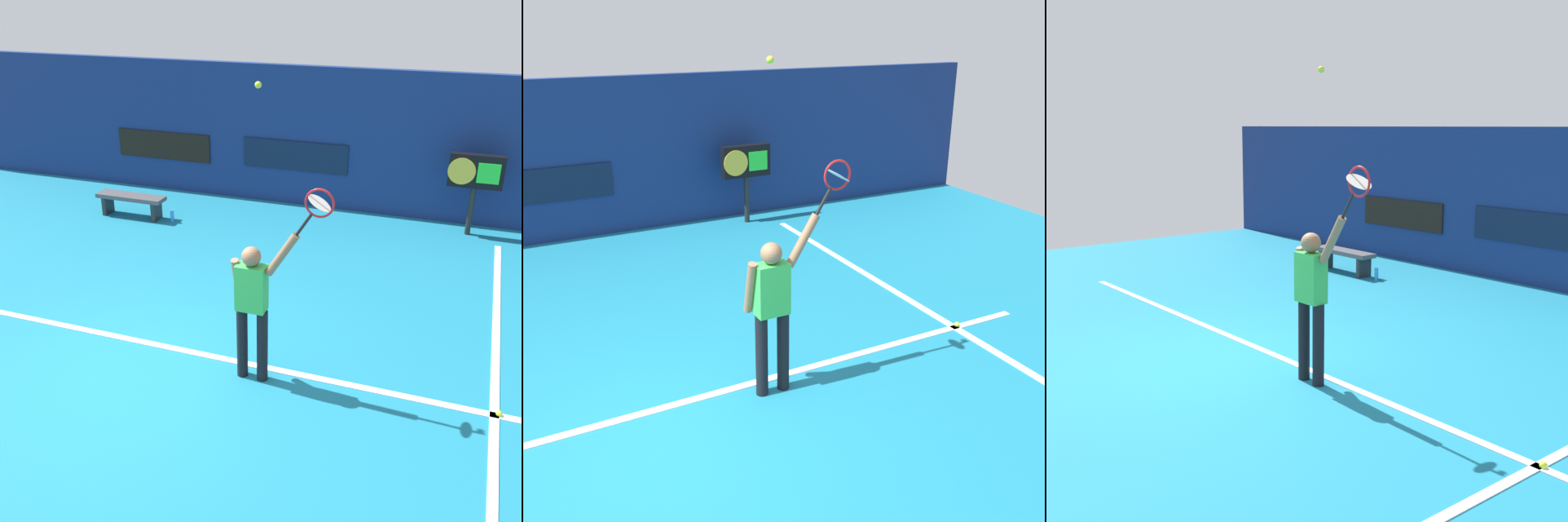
{
  "view_description": "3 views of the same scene",
  "coord_description": "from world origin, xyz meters",
  "views": [
    {
      "loc": [
        3.49,
        -5.28,
        4.34
      ],
      "look_at": [
        1.31,
        0.75,
        1.36
      ],
      "focal_mm": 42.15,
      "sensor_mm": 36.0,
      "label": 1
    },
    {
      "loc": [
        -1.17,
        -4.75,
        3.74
      ],
      "look_at": [
        1.56,
        0.55,
        1.4
      ],
      "focal_mm": 42.8,
      "sensor_mm": 36.0,
      "label": 2
    },
    {
      "loc": [
        7.04,
        -4.31,
        2.82
      ],
      "look_at": [
        1.03,
        0.57,
        1.31
      ],
      "focal_mm": 47.93,
      "sensor_mm": 36.0,
      "label": 3
    }
  ],
  "objects": [
    {
      "name": "court_baseline",
      "position": [
        0.0,
        0.6,
        0.01
      ],
      "size": [
        10.0,
        0.1,
        0.01
      ],
      "primitive_type": "cube",
      "color": "white",
      "rests_on": "ground_plane"
    },
    {
      "name": "ground_plane",
      "position": [
        0.0,
        0.0,
        0.0
      ],
      "size": [
        18.0,
        18.0,
        0.0
      ],
      "primitive_type": "plane",
      "color": "teal"
    },
    {
      "name": "sponsor_banner_portside",
      "position": [
        -3.0,
        6.42,
        0.99
      ],
      "size": [
        2.2,
        0.03,
        0.6
      ],
      "primitive_type": "cube",
      "color": "black"
    },
    {
      "name": "tennis_player",
      "position": [
        1.34,
        0.38,
        1.01
      ],
      "size": [
        0.79,
        0.31,
        1.93
      ],
      "color": "black",
      "rests_on": "ground_plane"
    },
    {
      "name": "sponsor_banner_center",
      "position": [
        0.0,
        6.42,
        1.04
      ],
      "size": [
        2.2,
        0.03,
        0.6
      ],
      "primitive_type": "cube",
      "color": "#0C1933"
    },
    {
      "name": "tennis_ball",
      "position": [
        1.38,
        0.47,
        3.39
      ],
      "size": [
        0.07,
        0.07,
        0.07
      ],
      "primitive_type": "sphere",
      "color": "#CCE033"
    },
    {
      "name": "tennis_racket",
      "position": [
        2.05,
        0.38,
        2.25
      ],
      "size": [
        0.46,
        0.27,
        0.6
      ],
      "color": "black"
    },
    {
      "name": "water_bottle",
      "position": [
        -1.92,
        4.63,
        0.12
      ],
      "size": [
        0.07,
        0.07,
        0.24
      ],
      "primitive_type": "cylinder",
      "color": "#338CD8",
      "rests_on": "ground_plane"
    },
    {
      "name": "court_bench",
      "position": [
        -2.81,
        4.63,
        0.34
      ],
      "size": [
        1.4,
        0.36,
        0.45
      ],
      "color": "#4C4C51",
      "rests_on": "ground_plane"
    },
    {
      "name": "back_wall",
      "position": [
        0.0,
        6.54,
        1.4
      ],
      "size": [
        18.0,
        0.2,
        2.8
      ],
      "primitive_type": "cube",
      "color": "navy",
      "rests_on": "ground_plane"
    },
    {
      "name": "spare_ball",
      "position": [
        4.12,
        0.61,
        0.03
      ],
      "size": [
        0.07,
        0.07,
        0.07
      ],
      "primitive_type": "sphere",
      "color": "#CCE033",
      "rests_on": "ground_plane"
    }
  ]
}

